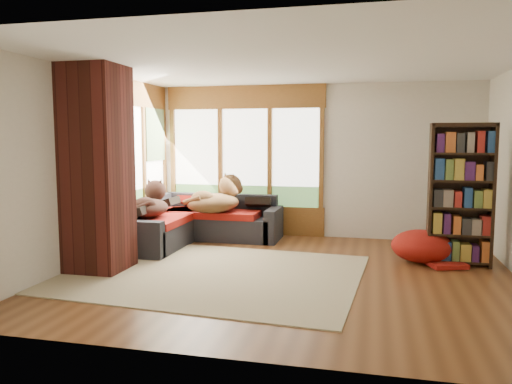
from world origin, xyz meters
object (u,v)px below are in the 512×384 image
at_px(sectional_sofa, 189,222).
at_px(pouf, 422,245).
at_px(dog_tan, 218,193).
at_px(area_rug, 207,273).
at_px(dog_brindle, 151,198).
at_px(bookshelf, 461,195).
at_px(brick_chimney, 97,169).

xyz_separation_m(sectional_sofa, pouf, (3.63, -0.67, -0.07)).
bearing_deg(pouf, dog_tan, 168.11).
height_order(area_rug, dog_tan, dog_tan).
distance_m(area_rug, dog_tan, 2.10).
bearing_deg(pouf, sectional_sofa, 169.54).
height_order(sectional_sofa, dog_brindle, dog_brindle).
bearing_deg(pouf, bookshelf, -9.75).
relative_size(sectional_sofa, dog_tan, 2.02).
height_order(dog_tan, dog_brindle, dog_tan).
distance_m(dog_tan, dog_brindle, 1.09).
xyz_separation_m(area_rug, dog_tan, (-0.45, 1.89, 0.80)).
xyz_separation_m(sectional_sofa, dog_brindle, (-0.37, -0.67, 0.47)).
bearing_deg(bookshelf, pouf, 170.25).
xyz_separation_m(area_rug, pouf, (2.69, 1.23, 0.23)).
height_order(bookshelf, pouf, bookshelf).
height_order(bookshelf, dog_tan, bookshelf).
height_order(pouf, dog_tan, dog_tan).
xyz_separation_m(area_rug, bookshelf, (3.14, 1.15, 0.94)).
xyz_separation_m(bookshelf, dog_tan, (-3.60, 0.74, -0.14)).
bearing_deg(area_rug, sectional_sofa, 116.56).
xyz_separation_m(brick_chimney, dog_tan, (0.94, 2.04, -0.49)).
xyz_separation_m(sectional_sofa, bookshelf, (4.09, -0.75, 0.64)).
bearing_deg(pouf, area_rug, -155.44).
bearing_deg(sectional_sofa, pouf, -11.87).
distance_m(pouf, dog_tan, 3.26).
distance_m(pouf, dog_brindle, 4.04).
relative_size(bookshelf, dog_tan, 1.74).
height_order(sectional_sofa, pouf, sectional_sofa).
relative_size(bookshelf, pouf, 2.32).
xyz_separation_m(bookshelf, dog_brindle, (-4.47, 0.08, -0.17)).
distance_m(sectional_sofa, dog_tan, 0.71).
height_order(sectional_sofa, bookshelf, bookshelf).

